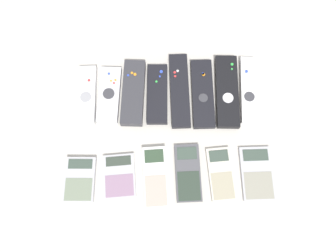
{
  "coord_description": "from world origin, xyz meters",
  "views": [
    {
      "loc": [
        -0.01,
        -0.22,
        0.85
      ],
      "look_at": [
        0.0,
        0.03,
        0.01
      ],
      "focal_mm": 35.0,
      "sensor_mm": 36.0,
      "label": 1
    }
  ],
  "objects_px": {
    "remote_2": "(133,93)",
    "remote_3": "(157,94)",
    "remote_5": "(203,94)",
    "calculator_5": "(257,173)",
    "remote_4": "(180,90)",
    "remote_6": "(227,91)",
    "calculator_4": "(221,174)",
    "remote_7": "(248,90)",
    "calculator_2": "(155,177)",
    "remote_1": "(109,95)",
    "calculator_1": "(119,176)",
    "calculator_0": "(80,179)",
    "remote_0": "(87,95)",
    "calculator_3": "(188,173)"
  },
  "relations": [
    {
      "from": "remote_3",
      "to": "calculator_2",
      "type": "xyz_separation_m",
      "value": [
        -0.01,
        -0.23,
        0.0
      ]
    },
    {
      "from": "remote_6",
      "to": "calculator_3",
      "type": "relative_size",
      "value": 1.42
    },
    {
      "from": "remote_0",
      "to": "calculator_5",
      "type": "height_order",
      "value": "remote_0"
    },
    {
      "from": "remote_6",
      "to": "calculator_1",
      "type": "distance_m",
      "value": 0.37
    },
    {
      "from": "remote_6",
      "to": "calculator_4",
      "type": "xyz_separation_m",
      "value": [
        -0.03,
        -0.23,
        -0.0
      ]
    },
    {
      "from": "remote_1",
      "to": "remote_3",
      "type": "bearing_deg",
      "value": 3.03
    },
    {
      "from": "remote_3",
      "to": "remote_5",
      "type": "height_order",
      "value": "same"
    },
    {
      "from": "remote_5",
      "to": "remote_6",
      "type": "xyz_separation_m",
      "value": [
        0.07,
        0.0,
        0.0
      ]
    },
    {
      "from": "remote_1",
      "to": "calculator_0",
      "type": "bearing_deg",
      "value": -103.71
    },
    {
      "from": "remote_3",
      "to": "calculator_3",
      "type": "distance_m",
      "value": 0.23
    },
    {
      "from": "remote_3",
      "to": "calculator_4",
      "type": "xyz_separation_m",
      "value": [
        0.16,
        -0.22,
        -0.0
      ]
    },
    {
      "from": "remote_5",
      "to": "calculator_5",
      "type": "xyz_separation_m",
      "value": [
        0.13,
        -0.22,
        -0.0
      ]
    },
    {
      "from": "remote_5",
      "to": "calculator_5",
      "type": "bearing_deg",
      "value": -59.78
    },
    {
      "from": "remote_0",
      "to": "calculator_4",
      "type": "height_order",
      "value": "remote_0"
    },
    {
      "from": "remote_2",
      "to": "remote_3",
      "type": "relative_size",
      "value": 1.09
    },
    {
      "from": "remote_0",
      "to": "remote_6",
      "type": "xyz_separation_m",
      "value": [
        0.39,
        0.0,
        -0.0
      ]
    },
    {
      "from": "remote_4",
      "to": "calculator_4",
      "type": "bearing_deg",
      "value": -67.78
    },
    {
      "from": "calculator_4",
      "to": "remote_3",
      "type": "bearing_deg",
      "value": 121.81
    },
    {
      "from": "remote_2",
      "to": "remote_3",
      "type": "distance_m",
      "value": 0.07
    },
    {
      "from": "remote_3",
      "to": "remote_7",
      "type": "height_order",
      "value": "same"
    },
    {
      "from": "remote_2",
      "to": "remote_6",
      "type": "relative_size",
      "value": 0.89
    },
    {
      "from": "remote_1",
      "to": "remote_7",
      "type": "xyz_separation_m",
      "value": [
        0.39,
        0.01,
        -0.0
      ]
    },
    {
      "from": "remote_3",
      "to": "remote_5",
      "type": "bearing_deg",
      "value": 0.78
    },
    {
      "from": "remote_2",
      "to": "remote_3",
      "type": "xyz_separation_m",
      "value": [
        0.07,
        -0.0,
        -0.0
      ]
    },
    {
      "from": "calculator_1",
      "to": "calculator_2",
      "type": "height_order",
      "value": "calculator_2"
    },
    {
      "from": "remote_2",
      "to": "remote_7",
      "type": "height_order",
      "value": "remote_2"
    },
    {
      "from": "calculator_4",
      "to": "calculator_5",
      "type": "bearing_deg",
      "value": -4.34
    },
    {
      "from": "remote_3",
      "to": "remote_7",
      "type": "bearing_deg",
      "value": 2.88
    },
    {
      "from": "remote_1",
      "to": "calculator_1",
      "type": "xyz_separation_m",
      "value": [
        0.03,
        -0.22,
        -0.0
      ]
    },
    {
      "from": "remote_1",
      "to": "calculator_4",
      "type": "height_order",
      "value": "remote_1"
    },
    {
      "from": "calculator_1",
      "to": "calculator_0",
      "type": "bearing_deg",
      "value": -179.71
    },
    {
      "from": "remote_4",
      "to": "remote_5",
      "type": "relative_size",
      "value": 1.09
    },
    {
      "from": "remote_2",
      "to": "calculator_5",
      "type": "xyz_separation_m",
      "value": [
        0.32,
        -0.23,
        -0.01
      ]
    },
    {
      "from": "calculator_1",
      "to": "remote_7",
      "type": "bearing_deg",
      "value": 29.45
    },
    {
      "from": "calculator_2",
      "to": "calculator_4",
      "type": "bearing_deg",
      "value": -1.07
    },
    {
      "from": "remote_5",
      "to": "calculator_1",
      "type": "relative_size",
      "value": 1.73
    },
    {
      "from": "remote_5",
      "to": "remote_1",
      "type": "bearing_deg",
      "value": 179.93
    },
    {
      "from": "remote_2",
      "to": "remote_7",
      "type": "relative_size",
      "value": 0.96
    },
    {
      "from": "remote_6",
      "to": "calculator_5",
      "type": "height_order",
      "value": "remote_6"
    },
    {
      "from": "calculator_4",
      "to": "remote_6",
      "type": "bearing_deg",
      "value": 78.02
    },
    {
      "from": "remote_1",
      "to": "calculator_4",
      "type": "distance_m",
      "value": 0.37
    },
    {
      "from": "calculator_2",
      "to": "calculator_3",
      "type": "height_order",
      "value": "calculator_2"
    },
    {
      "from": "remote_0",
      "to": "remote_1",
      "type": "distance_m",
      "value": 0.06
    },
    {
      "from": "remote_1",
      "to": "calculator_5",
      "type": "relative_size",
      "value": 1.18
    },
    {
      "from": "remote_2",
      "to": "remote_0",
      "type": "bearing_deg",
      "value": -175.14
    },
    {
      "from": "remote_3",
      "to": "remote_4",
      "type": "height_order",
      "value": "same"
    },
    {
      "from": "remote_3",
      "to": "remote_7",
      "type": "xyz_separation_m",
      "value": [
        0.25,
        0.01,
        0.0
      ]
    },
    {
      "from": "calculator_0",
      "to": "remote_6",
      "type": "bearing_deg",
      "value": 32.16
    },
    {
      "from": "remote_4",
      "to": "calculator_5",
      "type": "height_order",
      "value": "remote_4"
    },
    {
      "from": "remote_4",
      "to": "calculator_4",
      "type": "xyz_separation_m",
      "value": [
        0.1,
        -0.23,
        -0.0
      ]
    }
  ]
}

